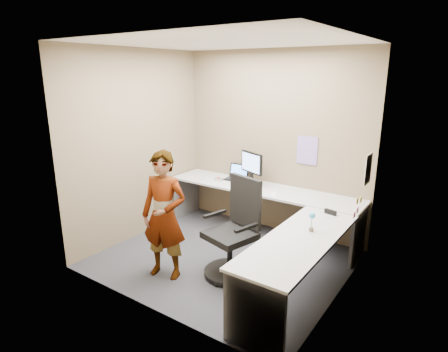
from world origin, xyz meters
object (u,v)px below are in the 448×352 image
Objects in this scene: monitor at (252,164)px; person at (164,215)px; office_chair at (234,237)px; desk at (268,215)px.

person reaches higher than monitor.
monitor is 0.29× the size of person.
person is at bearing -72.67° from monitor.
monitor is 0.38× the size of office_chair.
monitor is at bearing 70.24° from person.
monitor reaches higher than desk.
person is at bearing -128.75° from office_chair.
person is (-0.79, -1.09, 0.17)m from desk.
desk is 2.55× the size of office_chair.
monitor reaches higher than office_chair.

